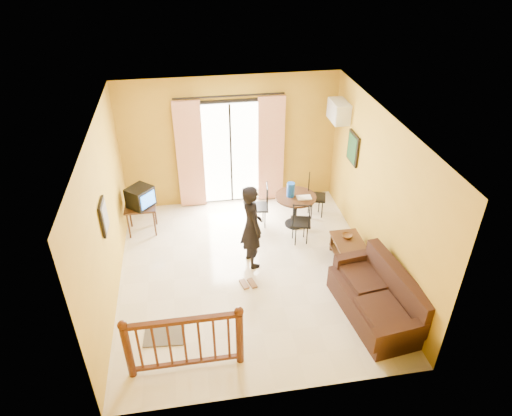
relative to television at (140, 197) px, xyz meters
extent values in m
plane|color=beige|center=(1.87, -1.58, -0.80)|extent=(5.00, 5.00, 0.00)
plane|color=white|center=(1.87, -1.58, 2.00)|extent=(5.00, 5.00, 0.00)
plane|color=#B78C23|center=(1.87, 0.92, 0.60)|extent=(4.50, 0.00, 4.50)
plane|color=#B78C23|center=(1.87, -4.08, 0.60)|extent=(4.50, 0.00, 4.50)
plane|color=#B78C23|center=(-0.38, -1.58, 0.60)|extent=(0.00, 5.00, 5.00)
plane|color=#B78C23|center=(4.12, -1.58, 0.60)|extent=(0.00, 5.00, 5.00)
cube|color=black|center=(1.87, 0.91, 0.35)|extent=(1.34, 0.03, 2.34)
cube|color=white|center=(1.87, 0.87, 0.35)|extent=(1.20, 0.04, 2.20)
cube|color=black|center=(1.87, 0.85, 0.35)|extent=(0.04, 0.02, 2.20)
cube|color=beige|center=(1.02, 0.82, 0.40)|extent=(0.55, 0.08, 2.35)
cube|color=beige|center=(2.72, 0.82, 0.40)|extent=(0.55, 0.08, 2.35)
cylinder|color=black|center=(1.87, 0.82, 1.62)|extent=(2.20, 0.04, 0.04)
cube|color=black|center=(-0.03, 0.00, -0.22)|extent=(0.60, 0.50, 0.04)
cylinder|color=black|center=(-0.28, -0.20, -0.51)|extent=(0.04, 0.04, 0.58)
cylinder|color=black|center=(0.22, -0.20, -0.51)|extent=(0.04, 0.04, 0.58)
cylinder|color=black|center=(-0.28, 0.20, -0.51)|extent=(0.04, 0.04, 0.58)
cylinder|color=black|center=(0.22, 0.20, -0.51)|extent=(0.04, 0.04, 0.58)
cube|color=black|center=(0.00, 0.00, 0.00)|extent=(0.59, 0.60, 0.40)
cube|color=#2979F9|center=(0.15, -0.13, 0.00)|extent=(0.25, 0.27, 0.28)
cube|color=black|center=(-0.35, -1.78, 0.75)|extent=(0.04, 0.42, 0.52)
cube|color=#5F5751|center=(-0.33, -1.78, 0.75)|extent=(0.01, 0.34, 0.44)
cylinder|color=black|center=(3.02, -0.26, -0.14)|extent=(0.82, 0.82, 0.04)
cylinder|color=black|center=(3.02, -0.26, -0.47)|extent=(0.08, 0.08, 0.66)
cylinder|color=black|center=(3.02, -0.26, -0.78)|extent=(0.40, 0.40, 0.03)
cylinder|color=#1243AB|center=(2.92, -0.25, 0.03)|extent=(0.16, 0.16, 0.29)
cube|color=beige|center=(3.16, -0.36, -0.11)|extent=(0.28, 0.19, 0.02)
cube|color=white|center=(3.97, 0.37, 1.35)|extent=(0.30, 0.60, 0.40)
cube|color=gray|center=(3.82, 0.37, 1.35)|extent=(0.02, 0.56, 0.36)
cube|color=black|center=(4.09, -0.28, 0.85)|extent=(0.04, 0.50, 0.60)
cube|color=black|center=(4.06, -0.28, 0.85)|extent=(0.01, 0.42, 0.52)
cube|color=black|center=(3.72, -1.62, -0.40)|extent=(0.52, 0.94, 0.04)
cube|color=black|center=(3.72, -1.62, -0.67)|extent=(0.48, 0.90, 0.03)
cube|color=black|center=(3.51, -2.04, -0.60)|extent=(0.05, 0.05, 0.40)
cube|color=black|center=(3.92, -2.04, -0.60)|extent=(0.05, 0.05, 0.40)
cube|color=black|center=(3.51, -1.21, -0.60)|extent=(0.05, 0.05, 0.40)
cube|color=black|center=(3.92, -1.21, -0.60)|extent=(0.05, 0.05, 0.40)
imported|color=brown|center=(3.72, -1.41, -0.35)|extent=(0.20, 0.20, 0.06)
cube|color=black|center=(3.67, -2.94, -0.59)|extent=(1.05, 1.78, 0.42)
cube|color=black|center=(3.98, -2.94, -0.22)|extent=(0.41, 1.70, 0.58)
cube|color=black|center=(3.67, -3.76, -0.36)|extent=(0.86, 0.28, 0.32)
cube|color=black|center=(3.67, -2.12, -0.36)|extent=(0.86, 0.28, 0.32)
cube|color=black|center=(3.61, -3.31, -0.35)|extent=(0.66, 0.75, 0.11)
cube|color=black|center=(3.61, -2.57, -0.35)|extent=(0.66, 0.75, 0.11)
imported|color=black|center=(1.97, -1.33, 0.00)|extent=(0.51, 0.66, 1.60)
cylinder|color=#471E0F|center=(-0.03, -3.48, -0.34)|extent=(0.11, 0.11, 0.92)
cylinder|color=#471E0F|center=(1.47, -3.48, -0.34)|extent=(0.11, 0.11, 0.92)
sphere|color=#471E0F|center=(-0.03, -3.48, 0.17)|extent=(0.13, 0.13, 0.13)
sphere|color=#471E0F|center=(1.47, -3.48, 0.17)|extent=(0.13, 0.13, 0.13)
cube|color=#471E0F|center=(0.72, -3.48, 0.12)|extent=(1.55, 0.08, 0.06)
cube|color=#471E0F|center=(0.72, -3.48, -0.70)|extent=(1.55, 0.06, 0.05)
cube|color=#524C41|center=(0.39, -2.86, -0.79)|extent=(0.63, 0.45, 0.02)
cube|color=brown|center=(1.74, -1.91, -0.78)|extent=(0.16, 0.27, 0.03)
cube|color=brown|center=(1.88, -1.91, -0.78)|extent=(0.16, 0.27, 0.03)
camera|label=1|loc=(0.99, -7.78, 4.55)|focal=32.00mm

